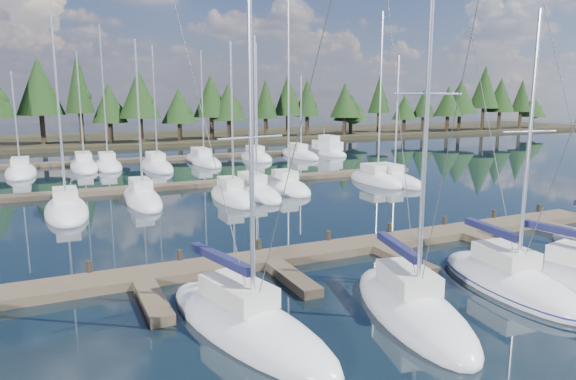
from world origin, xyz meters
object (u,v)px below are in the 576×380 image
main_dock (272,263)px  front_sailboat_4 (509,282)px  front_sailboat_2 (245,324)px  motor_yacht_right (327,151)px  front_sailboat_3 (411,308)px

main_dock → front_sailboat_4: 10.52m
front_sailboat_4 → front_sailboat_2: bearing=175.4°
front_sailboat_2 → motor_yacht_right: 53.81m
main_dock → front_sailboat_2: (-3.48, -5.84, 0.07)m
front_sailboat_2 → front_sailboat_4: 11.58m
front_sailboat_2 → motor_yacht_right: (28.70, 45.52, 0.20)m
main_dock → motor_yacht_right: (25.22, 39.68, 0.27)m
main_dock → motor_yacht_right: motor_yacht_right is taller
main_dock → front_sailboat_2: bearing=-120.8°
front_sailboat_3 → front_sailboat_4: 5.53m
main_dock → front_sailboat_2: size_ratio=3.59×
front_sailboat_2 → front_sailboat_3: (6.03, -1.39, 0.02)m
front_sailboat_2 → front_sailboat_3: 6.18m
front_sailboat_2 → front_sailboat_3: size_ratio=0.83×
front_sailboat_2 → motor_yacht_right: size_ratio=1.41×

